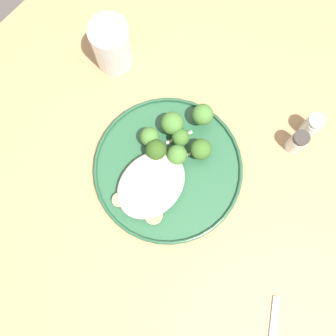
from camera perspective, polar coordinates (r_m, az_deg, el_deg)
The scene contains 22 objects.
ground at distance 1.58m, azimuth 0.82°, elevation -5.98°, with size 6.00×6.00×0.00m, color #47423D.
wooden_dining_table at distance 0.93m, azimuth 1.40°, elevation -1.93°, with size 1.40×1.00×0.74m.
dinner_plate at distance 0.84m, azimuth 0.00°, elevation -0.16°, with size 0.29×0.29×0.02m.
noodle_bed at distance 0.82m, azimuth -2.24°, elevation -2.20°, with size 0.14×0.11×0.04m.
seared_scallop_on_noodles at distance 0.83m, azimuth -2.51°, elevation -1.63°, with size 0.02×0.02×0.01m.
seared_scallop_large_seared at distance 0.82m, azimuth -1.91°, elevation -6.25°, with size 0.03×0.03×0.01m.
seared_scallop_half_hidden at distance 0.82m, azimuth -4.45°, elevation -4.89°, with size 0.03×0.03×0.01m.
seared_scallop_center_golden at distance 0.82m, azimuth -2.02°, elevation -3.45°, with size 0.03×0.03×0.02m.
seared_scallop_rear_pale at distance 0.83m, azimuth -6.45°, elevation -4.19°, with size 0.03×0.03×0.01m.
seared_scallop_right_edge at distance 0.83m, azimuth -4.36°, elevation -1.17°, with size 0.03×0.03×0.01m.
broccoli_floret_front_edge at distance 0.81m, azimuth -1.49°, elevation 2.49°, with size 0.04×0.04×0.06m.
broccoli_floret_beside_noodles at distance 0.83m, azimuth 0.56°, elevation 5.89°, with size 0.04×0.04×0.06m.
broccoli_floret_tall_stalk at distance 0.82m, azimuth 1.67°, elevation 4.02°, with size 0.03×0.03×0.05m.
broccoli_floret_rear_charred at distance 0.82m, azimuth 4.23°, elevation 2.55°, with size 0.04×0.04×0.05m.
broccoli_floret_small_sprig at distance 0.82m, azimuth -2.44°, elevation 4.12°, with size 0.04×0.04×0.05m.
broccoli_floret_split_head at distance 0.82m, azimuth 1.20°, elevation 1.74°, with size 0.04×0.04×0.05m.
broccoli_floret_right_tilted at distance 0.83m, azimuth 4.56°, elevation 6.99°, with size 0.04×0.04×0.06m.
onion_sliver_short_strip at distance 0.84m, azimuth 0.99°, elevation 1.74°, with size 0.06×0.01×0.00m, color silver.
onion_sliver_long_sliver at distance 0.85m, azimuth 1.48°, elevation 4.04°, with size 0.06×0.01×0.00m, color silver.
water_glass at distance 0.89m, azimuth -7.36°, elevation 15.48°, with size 0.08×0.08×0.12m.
salt_shaker at distance 0.88m, azimuth 18.32°, elevation 5.30°, with size 0.03×0.03×0.07m.
pepper_shaker at distance 0.87m, azimuth 16.59°, elevation 3.29°, with size 0.03×0.03×0.07m.
Camera 1 is at (0.13, 0.09, 1.57)m, focal length 46.40 mm.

